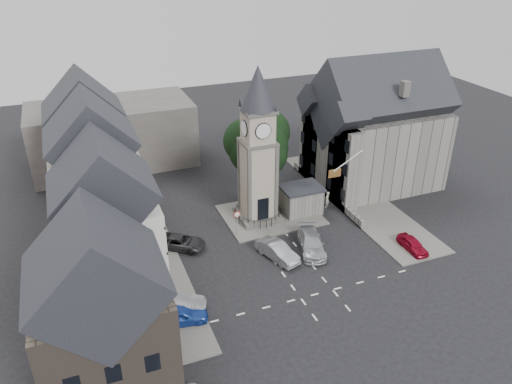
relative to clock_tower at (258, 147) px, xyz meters
name	(u,v)px	position (x,y,z in m)	size (l,w,h in m)	color
ground	(289,259)	(0.00, -7.99, -8.12)	(120.00, 120.00, 0.00)	black
pavement_west	(143,252)	(-12.50, -1.99, -8.05)	(6.00, 30.00, 0.14)	#595651
pavement_east	(355,198)	(12.00, 0.01, -8.05)	(6.00, 26.00, 0.14)	#595651
central_island	(271,215)	(1.50, 0.01, -8.04)	(10.00, 8.00, 0.16)	#595651
road_markings	(317,294)	(0.00, -13.49, -8.12)	(20.00, 8.00, 0.01)	silver
clock_tower	(258,147)	(0.00, 0.00, 0.00)	(4.86, 4.86, 16.25)	#4C4944
stone_shelter	(301,199)	(4.80, -0.49, -6.57)	(4.30, 3.30, 3.08)	slate
town_tree	(258,138)	(2.00, 5.01, -1.15)	(7.20, 7.20, 10.80)	black
warning_sign_post	(237,219)	(-3.20, -2.56, -6.09)	(0.70, 0.19, 2.85)	black
terrace_pink	(90,154)	(-15.50, 8.01, -1.54)	(8.10, 7.60, 12.80)	#DB9A96
terrace_cream	(98,187)	(-15.50, 0.01, -1.54)	(8.10, 7.60, 12.80)	#C1B4A2
terrace_tudor	(110,235)	(-15.50, -7.99, -1.93)	(8.10, 7.60, 12.00)	silver
building_sw_stone	(105,324)	(-17.00, -16.99, -2.77)	(8.60, 7.60, 10.40)	#4F433B
backdrop_west	(113,135)	(-12.00, 20.01, -4.12)	(20.00, 10.00, 8.00)	#4C4944
east_building	(373,134)	(15.59, 3.01, -1.86)	(14.40, 11.40, 12.60)	slate
east_boundary_wall	(325,192)	(9.20, 2.01, -7.67)	(0.40, 16.00, 0.90)	slate
flagpole	(348,161)	(8.00, -3.99, -1.12)	(3.68, 0.10, 2.74)	white
car_west_blue	(180,315)	(-11.50, -12.70, -7.38)	(1.74, 4.32, 1.47)	#1C409E
car_west_silver	(176,304)	(-11.50, -11.34, -7.34)	(1.65, 4.75, 1.56)	#ACADB4
car_west_grey	(181,242)	(-8.96, -2.55, -7.46)	(2.20, 4.77, 1.32)	#29292B
car_island_silver	(277,251)	(-1.00, -7.49, -7.35)	(1.64, 4.70, 1.55)	#95979D
car_island_east	(311,243)	(2.50, -7.49, -7.33)	(2.21, 5.43, 1.58)	#AEB2B7
car_east_red	(413,245)	(11.50, -10.99, -7.50)	(1.47, 3.66, 1.25)	maroon
pedestrian	(327,199)	(8.00, -0.52, -7.19)	(0.68, 0.44, 1.85)	beige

